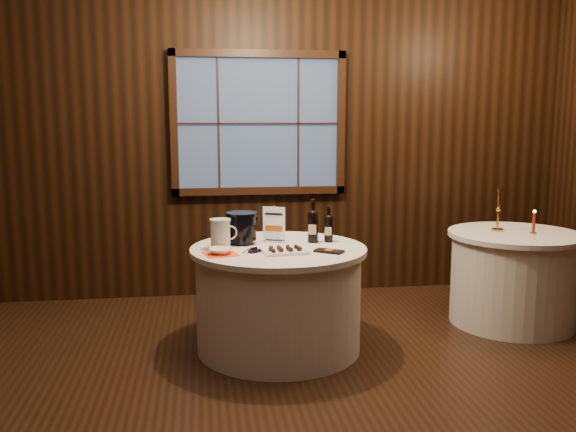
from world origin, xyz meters
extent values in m
plane|color=black|center=(0.00, 0.00, 0.00)|extent=(6.00, 6.00, 0.00)
cube|color=black|center=(0.00, 2.50, 1.50)|extent=(6.00, 0.02, 3.00)
cube|color=#384D76|center=(0.00, 2.47, 1.65)|extent=(1.50, 0.01, 1.20)
cylinder|color=silver|center=(0.00, 1.00, 0.36)|extent=(1.20, 1.20, 0.73)
cylinder|color=silver|center=(0.00, 1.00, 0.75)|extent=(1.28, 1.28, 0.04)
cylinder|color=silver|center=(2.00, 1.30, 0.36)|extent=(1.00, 1.00, 0.73)
cylinder|color=silver|center=(2.00, 1.30, 0.75)|extent=(1.08, 1.08, 0.04)
cube|color=#B9B8BF|center=(-0.01, 1.19, 0.78)|extent=(0.17, 0.13, 0.01)
cube|color=#B9B8BF|center=(-0.01, 1.19, 0.92)|extent=(0.02, 0.02, 0.26)
cube|color=white|center=(-0.01, 1.18, 0.92)|extent=(0.16, 0.07, 0.25)
cylinder|color=black|center=(0.28, 1.14, 0.88)|extent=(0.08, 0.08, 0.21)
sphere|color=black|center=(0.28, 1.14, 0.98)|extent=(0.08, 0.08, 0.08)
cylinder|color=black|center=(0.28, 1.14, 1.04)|extent=(0.03, 0.03, 0.09)
cylinder|color=black|center=(0.28, 1.14, 1.09)|extent=(0.03, 0.03, 0.02)
cube|color=beige|center=(0.28, 1.10, 0.88)|extent=(0.06, 0.02, 0.07)
cylinder|color=black|center=(0.40, 1.13, 0.86)|extent=(0.07, 0.07, 0.18)
sphere|color=black|center=(0.40, 1.13, 0.95)|extent=(0.07, 0.07, 0.07)
cylinder|color=black|center=(0.40, 1.13, 1.00)|extent=(0.02, 0.02, 0.08)
cylinder|color=black|center=(0.40, 1.13, 1.03)|extent=(0.03, 0.03, 0.02)
cube|color=beige|center=(0.40, 1.10, 0.86)|extent=(0.05, 0.02, 0.06)
cylinder|color=black|center=(-0.25, 1.15, 0.78)|extent=(0.17, 0.17, 0.03)
cylinder|color=black|center=(-0.25, 1.15, 0.89)|extent=(0.22, 0.22, 0.19)
cylinder|color=black|center=(-0.25, 1.15, 1.00)|extent=(0.23, 0.23, 0.02)
cube|color=white|center=(0.02, 0.80, 0.78)|extent=(0.33, 0.24, 0.02)
cube|color=black|center=(0.33, 0.77, 0.78)|extent=(0.22, 0.20, 0.02)
cylinder|color=#3C2916|center=(-0.25, 0.83, 0.79)|extent=(0.06, 0.03, 0.03)
cylinder|color=silver|center=(-0.42, 1.00, 0.87)|extent=(0.14, 0.14, 0.21)
cylinder|color=silver|center=(-0.42, 1.00, 0.98)|extent=(0.15, 0.15, 0.01)
torus|color=silver|center=(-0.35, 1.00, 0.88)|extent=(0.11, 0.03, 0.10)
cube|color=#FF4415|center=(-0.42, 0.82, 0.77)|extent=(0.26, 0.26, 0.00)
imported|color=white|center=(-0.42, 0.82, 0.79)|extent=(0.19, 0.19, 0.04)
cylinder|color=#CC8C3F|center=(1.88, 1.38, 0.78)|extent=(0.10, 0.10, 0.02)
cylinder|color=#CC8C3F|center=(1.88, 1.38, 0.95)|extent=(0.02, 0.02, 0.31)
cylinder|color=#CC8C3F|center=(1.88, 1.38, 1.12)|extent=(0.05, 0.05, 0.03)
cylinder|color=#CC8C3F|center=(2.10, 1.21, 0.78)|extent=(0.05, 0.05, 0.01)
cylinder|color=#A71F0C|center=(2.10, 1.21, 0.86)|extent=(0.02, 0.02, 0.16)
sphere|color=#FFB23F|center=(2.10, 1.21, 0.96)|extent=(0.02, 0.02, 0.02)
camera|label=1|loc=(-0.54, -3.30, 1.69)|focal=38.00mm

